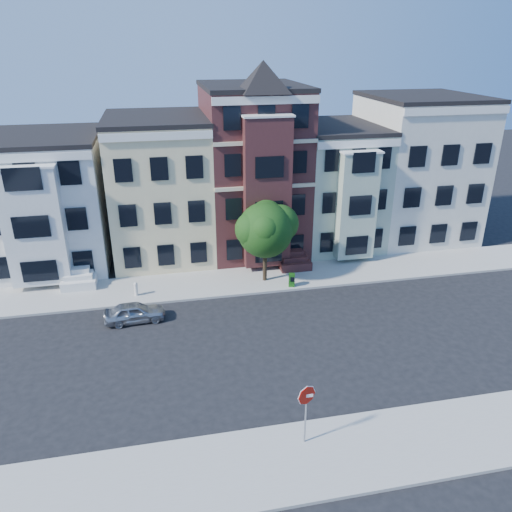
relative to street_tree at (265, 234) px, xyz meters
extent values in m
plane|color=black|center=(0.54, -7.70, -3.51)|extent=(120.00, 120.00, 0.00)
cube|color=#9E9B93|center=(0.54, 0.30, -3.44)|extent=(60.00, 4.00, 0.15)
cube|color=#9E9B93|center=(0.54, -15.70, -3.44)|extent=(60.00, 4.00, 0.15)
cube|color=silver|center=(-14.46, 6.80, 0.99)|extent=(8.00, 9.00, 9.00)
cube|color=beige|center=(-6.46, 6.80, 1.49)|extent=(7.00, 9.00, 10.00)
cube|color=#431D1D|center=(0.54, 6.80, 2.49)|extent=(7.00, 9.00, 12.00)
cube|color=#A0B199|center=(7.04, 6.80, 0.99)|extent=(6.00, 9.00, 9.00)
cube|color=beige|center=(14.04, 6.80, 1.99)|extent=(8.00, 9.00, 11.00)
imported|color=#A6A8AE|center=(-8.56, -3.52, -2.92)|extent=(3.55, 1.60, 1.18)
cube|color=#1A5715|center=(1.54, -1.26, -2.92)|extent=(0.48, 0.45, 0.89)
cylinder|color=beige|center=(-8.52, -0.53, -3.00)|extent=(0.31, 0.31, 0.72)
camera|label=1|loc=(-6.73, -29.72, 11.65)|focal=35.00mm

